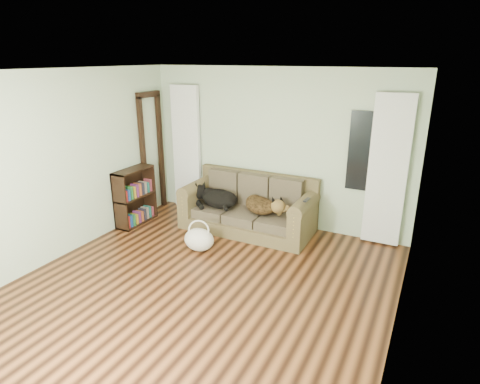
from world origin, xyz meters
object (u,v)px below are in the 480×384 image
at_px(sofa, 247,204).
at_px(dog_black_lab, 217,199).
at_px(tote_bag, 199,240).
at_px(bookshelf, 135,195).
at_px(dog_shepherd, 262,205).

xyz_separation_m(sofa, dog_black_lab, (-0.54, -0.07, 0.03)).
relative_size(tote_bag, bookshelf, 0.48).
xyz_separation_m(sofa, bookshelf, (-1.84, -0.59, 0.05)).
height_order(dog_shepherd, bookshelf, bookshelf).
xyz_separation_m(dog_black_lab, bookshelf, (-1.30, -0.53, 0.02)).
xyz_separation_m(sofa, tote_bag, (-0.32, -1.00, -0.29)).
bearing_deg(dog_black_lab, bookshelf, -139.08).
bearing_deg(tote_bag, sofa, 72.39).
distance_m(sofa, dog_black_lab, 0.54).
bearing_deg(bookshelf, dog_shepherd, 20.55).
distance_m(sofa, bookshelf, 1.94).
height_order(tote_bag, bookshelf, bookshelf).
distance_m(dog_black_lab, dog_shepherd, 0.81).
xyz_separation_m(sofa, dog_shepherd, (0.27, -0.02, 0.04)).
height_order(dog_black_lab, tote_bag, dog_black_lab).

